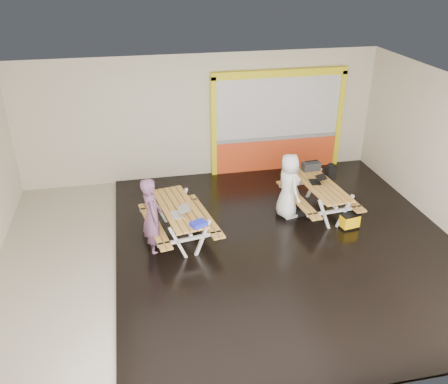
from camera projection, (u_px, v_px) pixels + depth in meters
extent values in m
cube|color=#BFB5A2|center=(232.00, 251.00, 10.27)|extent=(10.00, 8.00, 0.01)
cube|color=white|center=(234.00, 94.00, 8.66)|extent=(10.00, 8.00, 0.01)
cube|color=beige|center=(201.00, 118.00, 12.95)|extent=(10.00, 0.01, 3.50)
cube|color=beige|center=(302.00, 312.00, 5.98)|extent=(10.00, 0.01, 3.50)
cube|color=black|center=(287.00, 243.00, 10.48)|extent=(7.50, 7.98, 0.05)
cube|color=#EE4B1F|center=(276.00, 154.00, 13.86)|extent=(3.60, 0.12, 1.00)
cube|color=gray|center=(277.00, 138.00, 13.61)|extent=(3.60, 0.14, 0.10)
cube|color=silver|center=(278.00, 107.00, 13.21)|extent=(3.60, 0.08, 1.72)
cube|color=yellow|center=(214.00, 128.00, 13.08)|extent=(0.14, 0.16, 2.90)
cube|color=yellow|center=(339.00, 120.00, 13.75)|extent=(0.14, 0.16, 2.90)
cube|color=yellow|center=(280.00, 73.00, 12.75)|extent=(3.88, 0.16, 0.20)
cube|color=gold|center=(166.00, 211.00, 10.22)|extent=(0.49, 2.07, 0.04)
cube|color=gold|center=(172.00, 209.00, 10.27)|extent=(0.49, 2.07, 0.04)
cube|color=gold|center=(179.00, 208.00, 10.32)|extent=(0.49, 2.07, 0.04)
cube|color=gold|center=(185.00, 207.00, 10.36)|extent=(0.49, 2.07, 0.04)
cube|color=gold|center=(191.00, 206.00, 10.41)|extent=(0.49, 2.07, 0.04)
cube|color=white|center=(178.00, 243.00, 9.74)|extent=(0.39, 0.13, 0.83)
cube|color=white|center=(203.00, 238.00, 9.92)|extent=(0.39, 0.13, 0.83)
cube|color=white|center=(190.00, 239.00, 9.81)|extent=(1.41, 0.31, 0.06)
cube|color=white|center=(190.00, 228.00, 9.69)|extent=(0.70, 0.18, 0.06)
cube|color=white|center=(159.00, 209.00, 11.05)|extent=(0.39, 0.13, 0.83)
cube|color=white|center=(181.00, 205.00, 11.23)|extent=(0.39, 0.13, 0.83)
cube|color=white|center=(170.00, 205.00, 11.12)|extent=(1.41, 0.31, 0.06)
cube|color=white|center=(169.00, 195.00, 10.99)|extent=(0.70, 0.18, 0.06)
cube|color=white|center=(179.00, 216.00, 10.41)|extent=(0.36, 1.69, 0.06)
cube|color=gold|center=(151.00, 226.00, 10.25)|extent=(0.49, 2.07, 0.04)
cube|color=gold|center=(158.00, 225.00, 10.29)|extent=(0.49, 2.07, 0.04)
cube|color=gold|center=(201.00, 216.00, 10.62)|extent=(0.49, 2.07, 0.04)
cube|color=gold|center=(206.00, 215.00, 10.67)|extent=(0.49, 2.07, 0.04)
cube|color=gold|center=(309.00, 186.00, 11.30)|extent=(0.33, 2.07, 0.04)
cube|color=gold|center=(315.00, 185.00, 11.33)|extent=(0.33, 2.07, 0.04)
cube|color=gold|center=(320.00, 184.00, 11.37)|extent=(0.33, 2.07, 0.04)
cube|color=gold|center=(325.00, 184.00, 11.41)|extent=(0.33, 2.07, 0.04)
cube|color=gold|center=(331.00, 183.00, 11.45)|extent=(0.33, 2.07, 0.04)
cube|color=white|center=(324.00, 215.00, 10.80)|extent=(0.39, 0.10, 0.83)
cube|color=white|center=(345.00, 211.00, 10.95)|extent=(0.39, 0.10, 0.83)
cube|color=white|center=(335.00, 211.00, 10.85)|extent=(1.42, 0.20, 0.06)
cube|color=white|center=(336.00, 201.00, 10.73)|extent=(0.70, 0.13, 0.06)
cube|color=white|center=(295.00, 186.00, 12.14)|extent=(0.39, 0.10, 0.83)
cube|color=white|center=(314.00, 183.00, 12.28)|extent=(0.39, 0.10, 0.83)
cube|color=white|center=(305.00, 183.00, 12.19)|extent=(1.42, 0.20, 0.06)
cube|color=white|center=(305.00, 173.00, 12.07)|extent=(0.70, 0.13, 0.06)
cube|color=white|center=(319.00, 192.00, 11.47)|extent=(0.23, 1.70, 0.06)
cube|color=gold|center=(295.00, 199.00, 11.35)|extent=(0.33, 2.07, 0.04)
cube|color=gold|center=(300.00, 199.00, 11.38)|extent=(0.33, 2.07, 0.04)
cube|color=gold|center=(337.00, 193.00, 11.65)|extent=(0.33, 2.07, 0.04)
cube|color=gold|center=(342.00, 192.00, 11.69)|extent=(0.33, 2.07, 0.04)
imported|color=#714768|center=(152.00, 216.00, 9.88)|extent=(0.49, 0.68, 1.76)
imported|color=white|center=(288.00, 186.00, 11.17)|extent=(0.64, 0.86, 1.62)
cube|color=silver|center=(177.00, 215.00, 10.00)|extent=(0.28, 0.37, 0.02)
cube|color=silver|center=(184.00, 209.00, 9.99)|extent=(0.26, 0.37, 0.07)
cube|color=silver|center=(184.00, 209.00, 9.99)|extent=(0.22, 0.33, 0.06)
cube|color=black|center=(315.00, 182.00, 11.43)|extent=(0.27, 0.35, 0.02)
cube|color=black|center=(321.00, 177.00, 11.39)|extent=(0.25, 0.35, 0.07)
cube|color=silver|center=(321.00, 177.00, 11.39)|extent=(0.21, 0.31, 0.05)
cube|color=#2028D4|center=(199.00, 224.00, 9.59)|extent=(0.38, 0.33, 0.09)
cube|color=black|center=(311.00, 166.00, 12.04)|extent=(0.48, 0.27, 0.21)
cylinder|color=black|center=(311.00, 161.00, 11.97)|extent=(0.35, 0.06, 0.03)
cube|color=black|center=(330.00, 173.00, 12.13)|extent=(0.29, 0.23, 0.37)
cylinder|color=black|center=(331.00, 166.00, 12.04)|extent=(0.21, 0.21, 0.09)
cube|color=black|center=(301.00, 210.00, 11.61)|extent=(0.50, 0.39, 0.17)
cube|color=black|center=(349.00, 227.00, 11.03)|extent=(0.48, 0.36, 0.04)
cube|color=#FFBA04|center=(350.00, 221.00, 10.95)|extent=(0.45, 0.33, 0.33)
cube|color=black|center=(351.00, 214.00, 10.87)|extent=(0.48, 0.36, 0.03)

